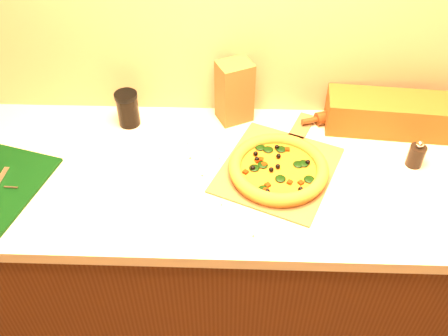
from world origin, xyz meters
TOP-DOWN VIEW (x-y plane):
  - cabinet at (0.00, 1.43)m, footprint 2.80×0.65m
  - countertop at (0.00, 1.43)m, footprint 2.84×0.68m
  - pizza_peel at (0.09, 1.45)m, footprint 0.45×0.53m
  - pizza at (0.08, 1.41)m, footprint 0.31×0.31m
  - pepper_grinder at (0.51, 1.47)m, footprint 0.05×0.05m
  - rolling_pin at (0.33, 1.71)m, footprint 0.33×0.13m
  - bread_bag at (0.47, 1.66)m, footprint 0.45×0.18m
  - paper_bag at (-0.06, 1.70)m, footprint 0.14×0.13m
  - dark_jar at (-0.42, 1.65)m, footprint 0.08×0.08m

SIDE VIEW (x-z plane):
  - cabinet at x=0.00m, z-range 0.00..0.86m
  - countertop at x=0.00m, z-range 0.86..0.90m
  - pizza_peel at x=0.09m, z-range 0.90..0.91m
  - rolling_pin at x=0.33m, z-range 0.90..0.95m
  - pizza at x=0.08m, z-range 0.91..0.95m
  - pepper_grinder at x=0.51m, z-range 0.89..0.99m
  - bread_bag at x=0.47m, z-range 0.90..1.02m
  - dark_jar at x=-0.42m, z-range 0.90..1.03m
  - paper_bag at x=-0.06m, z-range 0.90..1.12m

